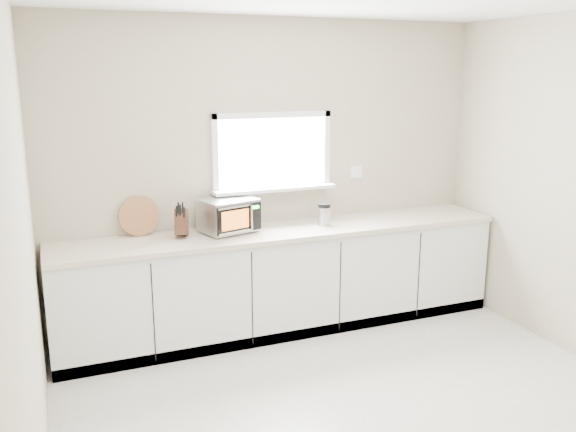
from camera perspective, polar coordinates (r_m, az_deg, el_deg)
ground at (r=4.22m, az=8.68°, el=-18.93°), size 4.00×4.00×0.00m
back_wall at (r=5.44m, az=-1.52°, el=4.07°), size 4.00×0.17×2.70m
cabinets at (r=5.41m, az=-0.36°, el=-6.11°), size 3.92×0.60×0.88m
countertop at (r=5.26m, az=-0.33°, el=-1.41°), size 3.92×0.64×0.04m
microwave at (r=5.14m, az=-5.57°, el=0.12°), size 0.51×0.45×0.28m
knife_block at (r=5.05m, az=-9.95°, el=-0.51°), size 0.16×0.23×0.30m
cutting_board at (r=5.16m, az=-13.78°, el=-0.02°), size 0.33×0.08×0.32m
coffee_grinder at (r=5.38m, az=3.39°, el=0.18°), size 0.14×0.14×0.20m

